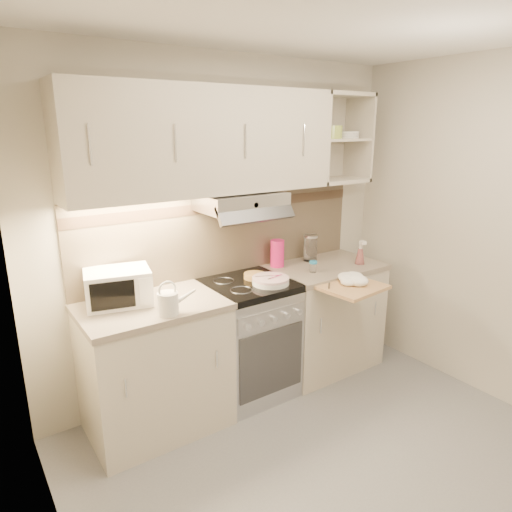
{
  "coord_description": "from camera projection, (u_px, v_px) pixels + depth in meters",
  "views": [
    {
      "loc": [
        -1.74,
        -1.53,
        2.0
      ],
      "look_at": [
        -0.04,
        0.95,
        1.14
      ],
      "focal_mm": 32.0,
      "sensor_mm": 36.0,
      "label": 1
    }
  ],
  "objects": [
    {
      "name": "plate_stack",
      "position": [
        271.0,
        281.0,
        3.28
      ],
      "size": [
        0.27,
        0.27,
        0.06
      ],
      "rotation": [
        0.0,
        0.0,
        -0.23
      ],
      "color": "white",
      "rests_on": "electric_range"
    },
    {
      "name": "glass_jar",
      "position": [
        310.0,
        248.0,
        3.82
      ],
      "size": [
        0.12,
        0.12,
        0.22
      ],
      "rotation": [
        0.0,
        0.0,
        0.37
      ],
      "color": "white",
      "rests_on": "worktop_right"
    },
    {
      "name": "bread_loaf",
      "position": [
        254.0,
        276.0,
        3.4
      ],
      "size": [
        0.16,
        0.16,
        0.04
      ],
      "primitive_type": "cylinder",
      "color": "tan",
      "rests_on": "electric_range"
    },
    {
      "name": "watering_can",
      "position": [
        169.0,
        302.0,
        2.74
      ],
      "size": [
        0.25,
        0.13,
        0.21
      ],
      "rotation": [
        0.0,
        0.0,
        -0.1
      ],
      "color": "silver",
      "rests_on": "worktop_left"
    },
    {
      "name": "electric_range",
      "position": [
        249.0,
        338.0,
        3.45
      ],
      "size": [
        0.6,
        0.6,
        0.9
      ],
      "color": "#B7B7BC",
      "rests_on": "ground"
    },
    {
      "name": "ground",
      "position": [
        352.0,
        475.0,
        2.7
      ],
      "size": [
        3.0,
        3.0,
        0.0
      ],
      "primitive_type": "plane",
      "color": "gray",
      "rests_on": "ground"
    },
    {
      "name": "worktop_left",
      "position": [
        151.0,
        307.0,
        2.93
      ],
      "size": [
        0.92,
        0.62,
        0.04
      ],
      "primitive_type": "cube",
      "color": "gray",
      "rests_on": "base_cabinet_left"
    },
    {
      "name": "room_shell",
      "position": [
        321.0,
        195.0,
        2.55
      ],
      "size": [
        3.04,
        2.84,
        2.52
      ],
      "color": "beige",
      "rests_on": "ground"
    },
    {
      "name": "microwave",
      "position": [
        118.0,
        287.0,
        2.89
      ],
      "size": [
        0.45,
        0.38,
        0.23
      ],
      "rotation": [
        0.0,
        0.0,
        -0.23
      ],
      "color": "white",
      "rests_on": "worktop_left"
    },
    {
      "name": "dish_towel",
      "position": [
        352.0,
        278.0,
        3.34
      ],
      "size": [
        0.31,
        0.27,
        0.08
      ],
      "primitive_type": null,
      "rotation": [
        0.0,
        0.0,
        0.07
      ],
      "color": "beige",
      "rests_on": "cutting_board"
    },
    {
      "name": "base_cabinet_right",
      "position": [
        322.0,
        318.0,
        3.87
      ],
      "size": [
        0.9,
        0.6,
        0.86
      ],
      "primitive_type": "cube",
      "color": "beige",
      "rests_on": "ground"
    },
    {
      "name": "spice_jar",
      "position": [
        313.0,
        267.0,
        3.54
      ],
      "size": [
        0.06,
        0.06,
        0.09
      ],
      "rotation": [
        0.0,
        0.0,
        -0.13
      ],
      "color": "white",
      "rests_on": "worktop_right"
    },
    {
      "name": "pink_pitcher",
      "position": [
        277.0,
        253.0,
        3.67
      ],
      "size": [
        0.12,
        0.11,
        0.22
      ],
      "rotation": [
        0.0,
        0.0,
        0.22
      ],
      "color": "#E3196E",
      "rests_on": "worktop_right"
    },
    {
      "name": "spray_bottle",
      "position": [
        360.0,
        254.0,
        3.74
      ],
      "size": [
        0.08,
        0.08,
        0.21
      ],
      "rotation": [
        0.0,
        0.0,
        -0.24
      ],
      "color": "#E17E80",
      "rests_on": "worktop_right"
    },
    {
      "name": "worktop_right",
      "position": [
        325.0,
        267.0,
        3.74
      ],
      "size": [
        0.92,
        0.62,
        0.04
      ],
      "primitive_type": "cube",
      "color": "gray",
      "rests_on": "base_cabinet_right"
    },
    {
      "name": "base_cabinet_left",
      "position": [
        156.0,
        369.0,
        3.05
      ],
      "size": [
        0.9,
        0.6,
        0.86
      ],
      "primitive_type": "cube",
      "color": "beige",
      "rests_on": "ground"
    },
    {
      "name": "cutting_board",
      "position": [
        351.0,
        287.0,
        3.31
      ],
      "size": [
        0.48,
        0.44,
        0.02
      ],
      "primitive_type": "cube",
      "rotation": [
        0.0,
        0.0,
        0.11
      ],
      "color": "tan",
      "rests_on": "base_cabinet_right"
    }
  ]
}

